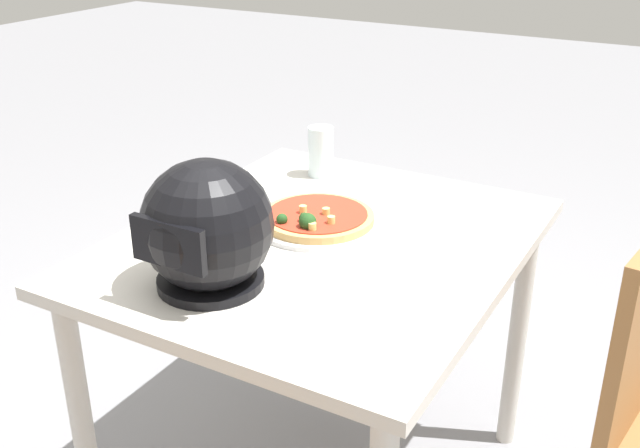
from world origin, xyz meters
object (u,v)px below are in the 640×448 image
(pizza, at_px, (317,217))
(motorcycle_helmet, at_px, (207,228))
(drinking_glass, at_px, (321,152))
(dining_table, at_px, (322,275))

(pizza, bearing_deg, motorcycle_helmet, 82.77)
(motorcycle_helmet, distance_m, drinking_glass, 0.68)
(dining_table, relative_size, motorcycle_helmet, 3.82)
(pizza, height_order, drinking_glass, drinking_glass)
(motorcycle_helmet, relative_size, drinking_glass, 1.91)
(dining_table, distance_m, drinking_glass, 0.45)
(pizza, height_order, motorcycle_helmet, motorcycle_helmet)
(dining_table, distance_m, motorcycle_helmet, 0.39)
(motorcycle_helmet, bearing_deg, drinking_glass, -79.91)
(motorcycle_helmet, bearing_deg, pizza, -97.23)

